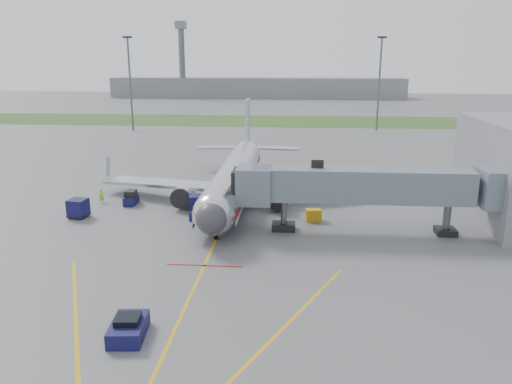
# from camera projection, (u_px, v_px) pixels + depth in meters

# --- Properties ---
(ground) EXTENTS (400.00, 400.00, 0.00)m
(ground) POSITION_uv_depth(u_px,v_px,m) (213.00, 247.00, 43.17)
(ground) COLOR #565659
(ground) RESTS_ON ground
(grass_strip) EXTENTS (300.00, 25.00, 0.01)m
(grass_strip) POSITION_uv_depth(u_px,v_px,m) (270.00, 121.00, 129.77)
(grass_strip) COLOR #2D4C1E
(grass_strip) RESTS_ON ground
(apron_markings) EXTENTS (21.52, 50.00, 0.01)m
(apron_markings) POSITION_uv_depth(u_px,v_px,m) (196.00, 284.00, 36.04)
(apron_markings) COLOR gold
(apron_markings) RESTS_ON ground
(airliner) EXTENTS (32.10, 35.67, 10.25)m
(airliner) POSITION_uv_depth(u_px,v_px,m) (234.00, 177.00, 57.15)
(airliner) COLOR silver
(airliner) RESTS_ON ground
(jet_bridge) EXTENTS (25.30, 4.00, 6.90)m
(jet_bridge) POSITION_uv_depth(u_px,v_px,m) (359.00, 186.00, 45.78)
(jet_bridge) COLOR slate
(jet_bridge) RESTS_ON ground
(light_mast_left) EXTENTS (2.00, 0.44, 20.40)m
(light_mast_left) POSITION_uv_depth(u_px,v_px,m) (130.00, 82.00, 110.13)
(light_mast_left) COLOR #595B60
(light_mast_left) RESTS_ON ground
(light_mast_right) EXTENTS (2.00, 0.44, 20.40)m
(light_mast_right) POSITION_uv_depth(u_px,v_px,m) (379.00, 82.00, 110.53)
(light_mast_right) COLOR #595B60
(light_mast_right) RESTS_ON ground
(distant_terminal) EXTENTS (120.00, 14.00, 8.00)m
(distant_terminal) POSITION_uv_depth(u_px,v_px,m) (257.00, 88.00, 206.52)
(distant_terminal) COLOR slate
(distant_terminal) RESTS_ON ground
(control_tower) EXTENTS (4.00, 4.00, 30.00)m
(control_tower) POSITION_uv_depth(u_px,v_px,m) (182.00, 54.00, 200.65)
(control_tower) COLOR #595B60
(control_tower) RESTS_ON ground
(pushback_tug) EXTENTS (2.21, 3.31, 1.31)m
(pushback_tug) POSITION_uv_depth(u_px,v_px,m) (128.00, 328.00, 29.18)
(pushback_tug) COLOR #0C0E36
(pushback_tug) RESTS_ON ground
(baggage_tug) EXTENTS (1.22, 2.31, 1.61)m
(baggage_tug) POSITION_uv_depth(u_px,v_px,m) (131.00, 198.00, 55.61)
(baggage_tug) COLOR #0C0E36
(baggage_tug) RESTS_ON ground
(baggage_cart_a) EXTENTS (2.02, 2.02, 1.92)m
(baggage_cart_a) POSITION_uv_depth(u_px,v_px,m) (78.00, 208.00, 51.01)
(baggage_cart_a) COLOR #0C0E36
(baggage_cart_a) RESTS_ON ground
(baggage_cart_b) EXTENTS (2.09, 2.09, 1.94)m
(baggage_cart_b) POSITION_uv_depth(u_px,v_px,m) (198.00, 204.00, 52.46)
(baggage_cart_b) COLOR #0C0E36
(baggage_cart_b) RESTS_ON ground
(baggage_cart_c) EXTENTS (1.56, 1.56, 1.47)m
(baggage_cart_c) POSITION_uv_depth(u_px,v_px,m) (200.00, 206.00, 52.60)
(baggage_cart_c) COLOR #0C0E36
(baggage_cart_c) RESTS_ON ground
(belt_loader) EXTENTS (2.01, 4.51, 2.13)m
(belt_loader) POSITION_uv_depth(u_px,v_px,m) (202.00, 212.00, 51.34)
(belt_loader) COLOR #0C0E36
(belt_loader) RESTS_ON ground
(ground_power_cart) EXTENTS (1.63, 1.20, 1.20)m
(ground_power_cart) POSITION_uv_depth(u_px,v_px,m) (313.00, 215.00, 50.00)
(ground_power_cart) COLOR #D59A0C
(ground_power_cart) RESTS_ON ground
(ramp_worker) EXTENTS (0.68, 0.62, 1.55)m
(ramp_worker) POSITION_uv_depth(u_px,v_px,m) (102.00, 196.00, 56.19)
(ramp_worker) COLOR #9BE51B
(ramp_worker) RESTS_ON ground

